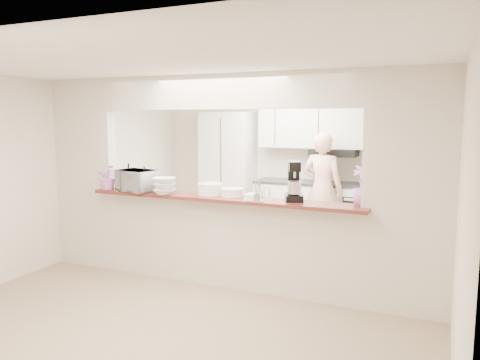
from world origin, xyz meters
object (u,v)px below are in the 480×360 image
Objects in this scene: stand_mixer at (294,183)px; person at (322,189)px; refrigerator at (420,194)px; toaster_oven at (137,181)px.

person is (-0.22, 2.24, -0.40)m from stand_mixer.
stand_mixer is at bearing -114.99° from refrigerator.
toaster_oven is 2.00m from stand_mixer.
stand_mixer is 0.25× the size of person.
stand_mixer is at bearing 103.31° from person.
refrigerator is 4.24m from toaster_oven.
refrigerator is 1.47m from person.
stand_mixer is (-1.21, -2.59, 0.44)m from refrigerator.
stand_mixer reaches higher than toaster_oven.
toaster_oven is at bearing -175.30° from stand_mixer.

